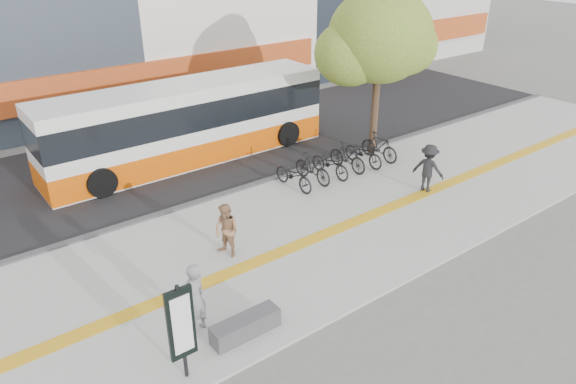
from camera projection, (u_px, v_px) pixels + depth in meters
ground at (304, 271)px, 14.01m from camera, size 120.00×120.00×0.00m
sidewalk at (271, 245)px, 15.07m from camera, size 40.00×7.00×0.08m
tactile_strip at (282, 252)px, 14.69m from camera, size 40.00×0.45×0.01m
street at (158, 162)px, 20.43m from camera, size 40.00×8.00×0.06m
curb at (210, 199)px, 17.55m from camera, size 40.00×0.25×0.14m
bench at (246, 326)px, 11.62m from camera, size 1.60×0.45×0.45m
signboard at (181, 325)px, 10.06m from camera, size 0.55×0.10×2.20m
street_tree at (377, 38)px, 19.32m from camera, size 4.40×3.80×6.31m
bus at (188, 125)px, 20.07m from camera, size 11.00×2.61×2.93m
bicycle_row at (338, 160)px, 19.18m from camera, size 4.79×1.85×1.06m
seated_woman at (194, 299)px, 11.44m from camera, size 0.73×0.59×1.75m
pedestrian_tan at (226, 231)px, 14.22m from camera, size 0.76×0.87×1.53m
pedestrian_dark at (428, 168)px, 17.75m from camera, size 0.93×1.21×1.66m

